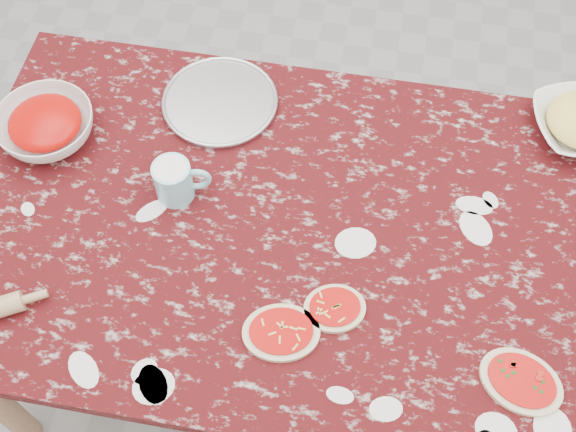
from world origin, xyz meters
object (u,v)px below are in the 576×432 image
Objects in this scene: worktable at (288,244)px; pizza_tray at (220,102)px; flour_mug at (175,180)px; sauce_bowl at (47,126)px.

pizza_tray reaches higher than worktable.
sauce_bowl is at bearing 163.02° from flour_mug.
sauce_bowl is 0.38m from flour_mug.
flour_mug is (-0.04, -0.29, 0.05)m from pizza_tray.
worktable is 0.42m from pizza_tray.
flour_mug reaches higher than pizza_tray.
worktable is at bearing -13.74° from sauce_bowl.
worktable is 5.40× the size of pizza_tray.
pizza_tray is 0.30m from flour_mug.
flour_mug is at bearing -16.98° from sauce_bowl.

